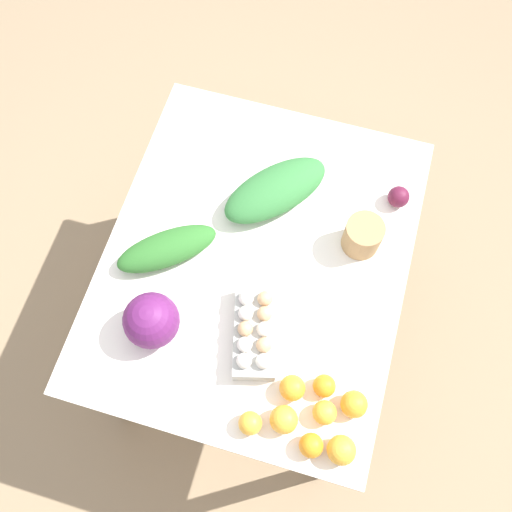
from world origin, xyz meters
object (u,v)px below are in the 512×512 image
Objects in this scene: orange_3 at (324,386)px; orange_4 at (250,423)px; orange_5 at (354,404)px; orange_6 at (311,445)px; orange_1 at (284,420)px; orange_7 at (292,388)px; beet_root at (399,197)px; orange_0 at (325,413)px; cabbage_purple at (151,320)px; orange_2 at (341,450)px; greens_bunch_beet_tops at (167,249)px; greens_bunch_scallion at (275,190)px; egg_carton at (255,332)px; paper_bag at (363,236)px.

orange_4 is at bearing 132.06° from orange_3.
orange_5 reaches higher than orange_6.
orange_7 is (0.09, -0.00, -0.00)m from orange_1.
beet_root is 0.88× the size of orange_1.
orange_0 reaches higher than orange_4.
orange_3 is (0.12, -0.08, -0.01)m from orange_1.
orange_1 is at bearing -109.50° from cabbage_purple.
orange_1 reaches higher than orange_5.
beet_root is at bearing 0.19° from orange_5.
orange_2 is 1.20× the size of orange_6.
cabbage_purple is at bearing 72.73° from orange_2.
beet_root reaches higher than orange_3.
orange_4 is (-0.15, 0.17, 0.00)m from orange_3.
greens_bunch_beet_tops is at bearing 59.58° from orange_0.
orange_0 is (-0.62, -0.31, -0.02)m from greens_bunch_scallion.
orange_3 is (0.07, 0.02, -0.00)m from orange_0.
egg_carton is 0.34m from orange_6.
beet_root is at bearing -76.34° from greens_bunch_scallion.
orange_0 is 0.86× the size of orange_1.
orange_2 is at bearing -151.76° from greens_bunch_scallion.
greens_bunch_scallion is at bearing 28.24° from orange_2.
greens_bunch_beet_tops is 4.59× the size of beet_root.
orange_2 is at bearing 37.14° from egg_carton.
greens_bunch_scallion reaches higher than orange_5.
orange_5 reaches higher than orange_3.
paper_bag is 1.74× the size of orange_0.
orange_5 is (0.13, -0.01, -0.00)m from orange_2.
greens_bunch_scallion is at bearing 17.40° from orange_1.
egg_carton is 0.25m from orange_4.
egg_carton is 0.25m from orange_1.
orange_0 is 1.01× the size of orange_6.
beet_root is at bearing -44.65° from cabbage_purple.
orange_4 is (-0.08, 0.19, -0.00)m from orange_0.
orange_6 is at bearing 171.11° from orange_0.
egg_carton reaches higher than beet_root.
egg_carton reaches higher than greens_bunch_beet_tops.
orange_0 is (-0.34, -0.57, -0.01)m from greens_bunch_beet_tops.
orange_2 is (-0.70, -0.38, -0.01)m from greens_bunch_scallion.
orange_6 is at bearing -93.29° from orange_4.
cabbage_purple reaches higher than orange_5.
orange_6 is (-0.01, -0.17, 0.00)m from orange_4.
orange_0 is (-0.53, -0.01, -0.02)m from paper_bag.
greens_bunch_scallion is at bearing -43.02° from greens_bunch_beet_tops.
egg_carton reaches higher than orange_6.
paper_bag reaches higher than egg_carton.
egg_carton is at bearing -117.99° from greens_bunch_beet_tops.
orange_7 is at bearing 53.82° from orange_2.
orange_1 is at bearing -162.60° from greens_bunch_scallion.
orange_1 is (-0.76, 0.17, 0.00)m from beet_root.
egg_carton is 3.93× the size of orange_7.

